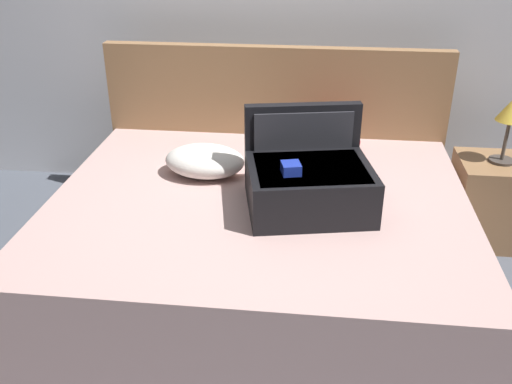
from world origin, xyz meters
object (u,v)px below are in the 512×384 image
(hard_case_large, at_px, (308,180))
(nightstand, at_px, (493,201))
(pillow_center_head, at_px, (205,161))
(bed, at_px, (259,242))
(pillow_near_headboard, at_px, (327,141))
(table_lamp, at_px, (511,114))

(hard_case_large, relative_size, nightstand, 1.30)
(hard_case_large, relative_size, pillow_center_head, 1.54)
(bed, height_order, hard_case_large, hard_case_large)
(nightstand, bearing_deg, pillow_near_headboard, 179.93)
(pillow_near_headboard, bearing_deg, nightstand, -0.07)
(pillow_near_headboard, xyz_separation_m, nightstand, (0.97, -0.00, -0.33))
(pillow_center_head, bearing_deg, hard_case_large, -27.78)
(pillow_near_headboard, distance_m, table_lamp, 0.99)
(pillow_center_head, bearing_deg, nightstand, 12.83)
(pillow_center_head, bearing_deg, bed, -37.41)
(hard_case_large, distance_m, nightstand, 1.30)
(pillow_near_headboard, bearing_deg, table_lamp, -0.07)
(pillow_center_head, distance_m, table_lamp, 1.66)
(hard_case_large, xyz_separation_m, nightstand, (1.06, 0.65, -0.39))
(pillow_center_head, distance_m, nightstand, 1.68)
(bed, relative_size, hard_case_large, 3.13)
(nightstand, relative_size, table_lamp, 1.34)
(pillow_center_head, bearing_deg, pillow_near_headboard, 30.03)
(hard_case_large, xyz_separation_m, pillow_center_head, (-0.55, 0.29, -0.06))
(nightstand, bearing_deg, table_lamp, 0.00)
(hard_case_large, bearing_deg, pillow_center_head, 140.66)
(bed, distance_m, table_lamp, 1.52)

